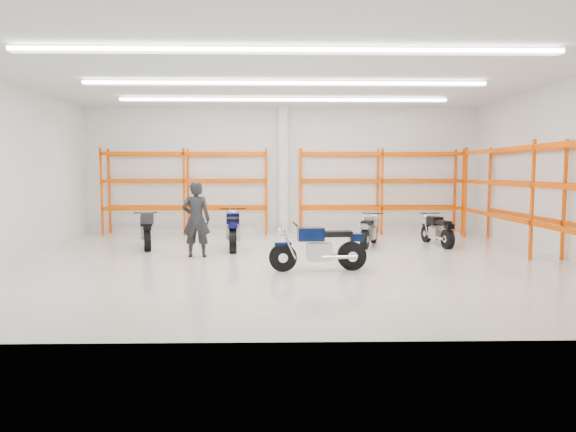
{
  "coord_description": "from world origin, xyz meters",
  "views": [
    {
      "loc": [
        -0.2,
        -12.5,
        2.22
      ],
      "look_at": [
        0.06,
        0.5,
        1.08
      ],
      "focal_mm": 32.0,
      "sensor_mm": 36.0,
      "label": 1
    }
  ],
  "objects_px": {
    "motorcycle_back_d": "(438,231)",
    "standing_man": "(196,219)",
    "motorcycle_back_b": "(233,231)",
    "motorcycle_back_c": "(369,231)",
    "motorcycle_back_a": "(147,231)",
    "motorcycle_main": "(322,248)",
    "structural_column": "(283,170)"
  },
  "relations": [
    {
      "from": "motorcycle_main",
      "to": "motorcycle_back_a",
      "type": "relative_size",
      "value": 1.05
    },
    {
      "from": "standing_man",
      "to": "structural_column",
      "type": "relative_size",
      "value": 0.44
    },
    {
      "from": "standing_man",
      "to": "motorcycle_main",
      "type": "bearing_deg",
      "value": 148.08
    },
    {
      "from": "motorcycle_back_d",
      "to": "standing_man",
      "type": "relative_size",
      "value": 0.99
    },
    {
      "from": "standing_man",
      "to": "structural_column",
      "type": "xyz_separation_m",
      "value": [
        2.3,
        5.15,
        1.27
      ]
    },
    {
      "from": "motorcycle_back_b",
      "to": "motorcycle_back_d",
      "type": "xyz_separation_m",
      "value": [
        6.03,
        0.48,
        -0.08
      ]
    },
    {
      "from": "motorcycle_main",
      "to": "structural_column",
      "type": "distance_m",
      "value": 7.3
    },
    {
      "from": "motorcycle_main",
      "to": "standing_man",
      "type": "relative_size",
      "value": 1.12
    },
    {
      "from": "motorcycle_back_c",
      "to": "standing_man",
      "type": "height_order",
      "value": "standing_man"
    },
    {
      "from": "motorcycle_back_a",
      "to": "motorcycle_back_d",
      "type": "height_order",
      "value": "motorcycle_back_a"
    },
    {
      "from": "motorcycle_back_a",
      "to": "motorcycle_back_c",
      "type": "bearing_deg",
      "value": 2.64
    },
    {
      "from": "motorcycle_back_b",
      "to": "motorcycle_back_c",
      "type": "bearing_deg",
      "value": 6.0
    },
    {
      "from": "standing_man",
      "to": "motorcycle_back_c",
      "type": "bearing_deg",
      "value": -160.22
    },
    {
      "from": "motorcycle_back_d",
      "to": "structural_column",
      "type": "height_order",
      "value": "structural_column"
    },
    {
      "from": "motorcycle_main",
      "to": "motorcycle_back_a",
      "type": "bearing_deg",
      "value": 144.72
    },
    {
      "from": "motorcycle_main",
      "to": "structural_column",
      "type": "xyz_separation_m",
      "value": [
        -0.79,
        7.04,
        1.75
      ]
    },
    {
      "from": "motorcycle_back_c",
      "to": "standing_man",
      "type": "xyz_separation_m",
      "value": [
        -4.78,
        -1.76,
        0.53
      ]
    },
    {
      "from": "motorcycle_main",
      "to": "motorcycle_back_c",
      "type": "distance_m",
      "value": 4.03
    },
    {
      "from": "motorcycle_back_b",
      "to": "standing_man",
      "type": "relative_size",
      "value": 1.17
    },
    {
      "from": "motorcycle_back_b",
      "to": "standing_man",
      "type": "xyz_separation_m",
      "value": [
        -0.82,
        -1.34,
        0.45
      ]
    },
    {
      "from": "motorcycle_main",
      "to": "motorcycle_back_a",
      "type": "height_order",
      "value": "motorcycle_back_a"
    },
    {
      "from": "motorcycle_back_b",
      "to": "standing_man",
      "type": "height_order",
      "value": "standing_man"
    },
    {
      "from": "motorcycle_back_d",
      "to": "structural_column",
      "type": "bearing_deg",
      "value": 143.83
    },
    {
      "from": "structural_column",
      "to": "motorcycle_back_b",
      "type": "bearing_deg",
      "value": -111.25
    },
    {
      "from": "motorcycle_back_d",
      "to": "structural_column",
      "type": "relative_size",
      "value": 0.43
    },
    {
      "from": "motorcycle_back_d",
      "to": "standing_man",
      "type": "height_order",
      "value": "standing_man"
    },
    {
      "from": "motorcycle_back_c",
      "to": "motorcycle_main",
      "type": "bearing_deg",
      "value": -114.9
    },
    {
      "from": "motorcycle_main",
      "to": "motorcycle_back_d",
      "type": "height_order",
      "value": "motorcycle_main"
    },
    {
      "from": "motorcycle_back_a",
      "to": "motorcycle_back_b",
      "type": "xyz_separation_m",
      "value": [
        2.47,
        -0.12,
        0.0
      ]
    },
    {
      "from": "motorcycle_back_a",
      "to": "motorcycle_main",
      "type": "bearing_deg",
      "value": -35.28
    },
    {
      "from": "motorcycle_back_d",
      "to": "standing_man",
      "type": "xyz_separation_m",
      "value": [
        -6.85,
        -1.82,
        0.53
      ]
    },
    {
      "from": "motorcycle_main",
      "to": "motorcycle_back_b",
      "type": "bearing_deg",
      "value": 125.02
    }
  ]
}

